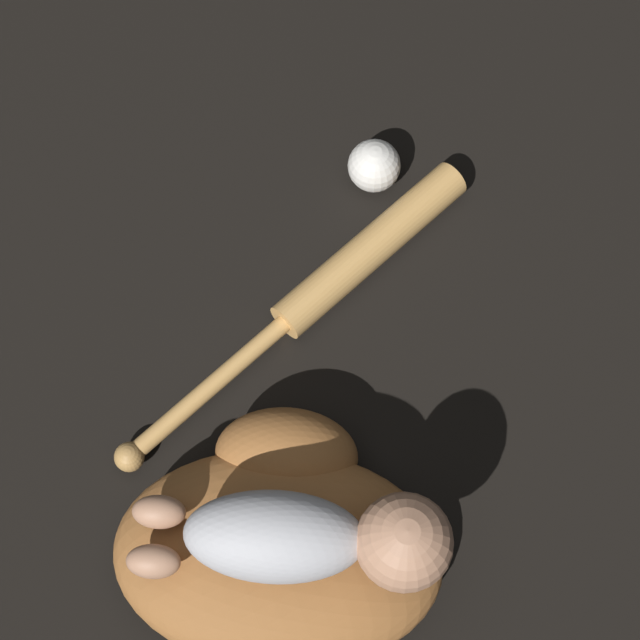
% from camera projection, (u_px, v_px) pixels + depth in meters
% --- Properties ---
extents(ground_plane, '(6.00, 6.00, 0.00)m').
position_uv_depth(ground_plane, '(231.00, 559.00, 1.26)').
color(ground_plane, black).
extents(baseball_glove, '(0.43, 0.37, 0.11)m').
position_uv_depth(baseball_glove, '(279.00, 538.00, 1.22)').
color(baseball_glove, '#935B2D').
rests_on(baseball_glove, ground).
extents(baby_figure, '(0.35, 0.18, 0.10)m').
position_uv_depth(baby_figure, '(316.00, 539.00, 1.11)').
color(baby_figure, '#B2B2B7').
rests_on(baby_figure, baseball_glove).
extents(baseball_bat, '(0.52, 0.32, 0.05)m').
position_uv_depth(baseball_bat, '(339.00, 276.00, 1.38)').
color(baseball_bat, tan).
rests_on(baseball_bat, ground).
extents(baseball, '(0.07, 0.07, 0.07)m').
position_uv_depth(baseball, '(374.00, 166.00, 1.44)').
color(baseball, white).
rests_on(baseball, ground).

